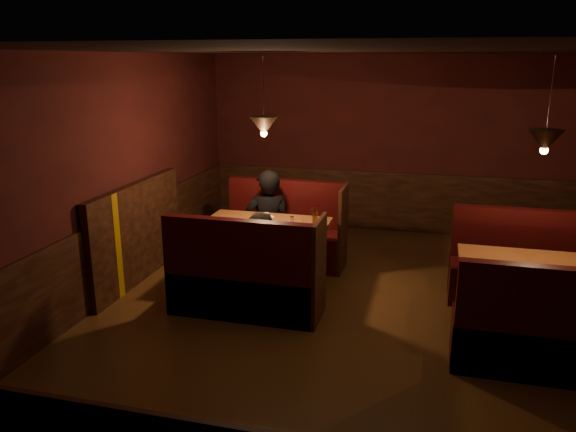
% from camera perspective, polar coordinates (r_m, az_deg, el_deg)
% --- Properties ---
extents(room, '(6.02, 7.02, 2.92)m').
position_cam_1_polar(room, '(6.20, 4.77, -0.96)').
color(room, brown).
rests_on(room, ground).
extents(main_table, '(1.57, 0.95, 1.10)m').
position_cam_1_polar(main_table, '(7.08, -2.22, -2.21)').
color(main_table, brown).
rests_on(main_table, ground).
extents(main_bench_far, '(1.72, 0.62, 1.18)m').
position_cam_1_polar(main_bench_far, '(7.97, -0.24, -2.18)').
color(main_bench_far, black).
rests_on(main_bench_far, ground).
extents(main_bench_near, '(1.72, 0.62, 1.18)m').
position_cam_1_polar(main_bench_near, '(6.38, -4.36, -6.93)').
color(main_bench_near, black).
rests_on(main_bench_near, ground).
extents(second_table, '(1.41, 0.90, 0.80)m').
position_cam_1_polar(second_table, '(6.39, 23.18, -6.07)').
color(second_table, brown).
rests_on(second_table, ground).
extents(second_bench_far, '(1.56, 0.58, 1.11)m').
position_cam_1_polar(second_bench_far, '(7.26, 22.33, -5.41)').
color(second_bench_far, black).
rests_on(second_bench_far, ground).
extents(second_bench_near, '(1.56, 0.58, 1.11)m').
position_cam_1_polar(second_bench_near, '(5.73, 24.41, -11.33)').
color(second_bench_near, black).
rests_on(second_bench_near, ground).
extents(diner_a, '(0.73, 0.58, 1.75)m').
position_cam_1_polar(diner_a, '(7.63, -2.05, 0.89)').
color(diner_a, black).
rests_on(diner_a, ground).
extents(diner_b, '(0.74, 0.59, 1.48)m').
position_cam_1_polar(diner_b, '(6.49, -2.46, -3.07)').
color(diner_b, black).
rests_on(diner_b, ground).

